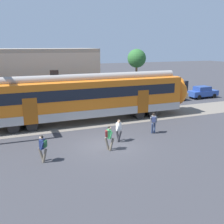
# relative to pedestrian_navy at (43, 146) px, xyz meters

# --- Properties ---
(ground_plane) EXTENTS (160.00, 160.00, 0.00)m
(ground_plane) POSITION_rel_pedestrian_navy_xyz_m (4.42, 0.97, -0.99)
(ground_plane) COLOR #38383D
(pedestrian_navy) EXTENTS (0.56, 0.66, 1.67)m
(pedestrian_navy) POSITION_rel_pedestrian_navy_xyz_m (0.00, 0.00, 0.00)
(pedestrian_navy) COLOR #6B6051
(pedestrian_navy) RESTS_ON ground
(pedestrian_green) EXTENTS (0.61, 0.62, 1.67)m
(pedestrian_green) POSITION_rel_pedestrian_navy_xyz_m (4.26, 0.24, 0.00)
(pedestrian_green) COLOR #6B6051
(pedestrian_green) RESTS_ON ground
(pedestrian_white) EXTENTS (0.49, 0.71, 1.67)m
(pedestrian_white) POSITION_rel_pedestrian_navy_xyz_m (5.49, 1.48, -0.03)
(pedestrian_white) COLOR #28282D
(pedestrian_white) RESTS_ON ground
(pedestrian_grey) EXTENTS (0.66, 0.56, 1.67)m
(pedestrian_grey) POSITION_rel_pedestrian_navy_xyz_m (8.74, 2.14, 0.00)
(pedestrian_grey) COLOR navy
(pedestrian_grey) RESTS_ON ground
(parked_car_tan) EXTENTS (4.06, 1.87, 1.54)m
(parked_car_tan) POSITION_rel_pedestrian_navy_xyz_m (17.11, 12.09, -0.21)
(parked_car_tan) COLOR tan
(parked_car_tan) RESTS_ON ground
(parked_car_blue) EXTENTS (4.04, 1.84, 1.54)m
(parked_car_blue) POSITION_rel_pedestrian_navy_xyz_m (22.10, 12.23, -0.21)
(parked_car_blue) COLOR #284799
(parked_car_blue) RESTS_ON ground
(street_tree_right) EXTENTS (2.80, 2.80, 6.22)m
(street_tree_right) POSITION_rel_pedestrian_navy_xyz_m (16.92, 21.25, 3.78)
(street_tree_right) COLOR brown
(street_tree_right) RESTS_ON ground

